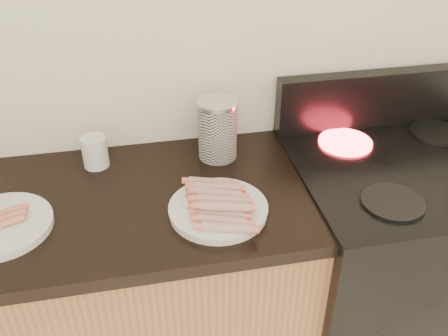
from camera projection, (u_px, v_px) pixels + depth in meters
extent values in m
cube|color=silver|center=(152.00, 27.00, 1.50)|extent=(4.00, 0.04, 2.60)
cube|color=black|center=(390.00, 269.00, 1.84)|extent=(0.76, 0.65, 0.90)
cube|color=black|center=(416.00, 166.00, 1.59)|extent=(0.76, 0.65, 0.01)
cube|color=black|center=(381.00, 98.00, 1.76)|extent=(0.76, 0.06, 0.20)
cylinder|color=black|center=(393.00, 202.00, 1.41)|extent=(0.18, 0.18, 0.01)
cylinder|color=#FF1E2D|center=(345.00, 142.00, 1.69)|extent=(0.18, 0.18, 0.01)
cylinder|color=black|center=(436.00, 132.00, 1.75)|extent=(0.18, 0.18, 0.01)
cylinder|color=white|center=(218.00, 210.00, 1.39)|extent=(0.33, 0.33, 0.02)
cylinder|color=silver|center=(0.00, 226.00, 1.34)|extent=(0.36, 0.36, 0.02)
cylinder|color=#A23930|center=(226.00, 228.00, 1.30)|extent=(0.13, 0.07, 0.03)
cylinder|color=#A23930|center=(224.00, 221.00, 1.32)|extent=(0.13, 0.07, 0.03)
cylinder|color=#A23930|center=(221.00, 214.00, 1.34)|extent=(0.13, 0.07, 0.03)
cylinder|color=#A23930|center=(219.00, 207.00, 1.37)|extent=(0.13, 0.07, 0.03)
cylinder|color=#A23930|center=(217.00, 201.00, 1.39)|extent=(0.13, 0.07, 0.03)
cylinder|color=#A23930|center=(215.00, 194.00, 1.42)|extent=(0.13, 0.07, 0.03)
cylinder|color=#A23930|center=(213.00, 188.00, 1.44)|extent=(0.13, 0.07, 0.03)
cylinder|color=#A23930|center=(212.00, 182.00, 1.47)|extent=(0.13, 0.07, 0.03)
cylinder|color=#A23930|center=(221.00, 207.00, 1.33)|extent=(0.13, 0.07, 0.03)
cylinder|color=#A23930|center=(219.00, 200.00, 1.36)|extent=(0.13, 0.07, 0.03)
cylinder|color=#A23930|center=(217.00, 194.00, 1.38)|extent=(0.13, 0.07, 0.03)
cylinder|color=#A23930|center=(215.00, 188.00, 1.40)|extent=(0.13, 0.07, 0.03)
cylinder|color=#D67C4B|center=(0.00, 214.00, 1.35)|extent=(0.13, 0.06, 0.02)
cylinder|color=white|center=(217.00, 131.00, 1.60)|extent=(0.12, 0.12, 0.19)
cylinder|color=silver|center=(217.00, 103.00, 1.54)|extent=(0.13, 0.13, 0.01)
cylinder|color=white|center=(95.00, 152.00, 1.57)|extent=(0.09, 0.09, 0.10)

